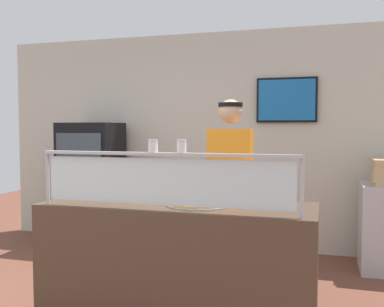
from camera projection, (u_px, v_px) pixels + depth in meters
ground_plane at (201, 297)px, 3.92m from camera, size 12.00×12.00×0.00m
shop_rear_unit at (238, 140)px, 5.48m from camera, size 6.41×0.13×2.70m
serving_counter at (178, 267)px, 3.27m from camera, size 2.01×0.71×0.95m
sneeze_guard at (164, 173)px, 2.95m from camera, size 1.83×0.06×0.39m
pizza_tray at (198, 203)px, 3.16m from camera, size 0.47×0.47×0.04m
pizza_server at (193, 200)px, 3.15m from camera, size 0.14×0.29×0.01m
parmesan_shaker at (153, 147)px, 2.96m from camera, size 0.07×0.07×0.09m
pepper_flake_shaker at (182, 147)px, 2.90m from camera, size 0.06×0.06×0.09m
worker_figure at (230, 185)px, 3.89m from camera, size 0.41×0.50×1.76m
drink_fridge at (91, 184)px, 5.60m from camera, size 0.71×0.60×1.57m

